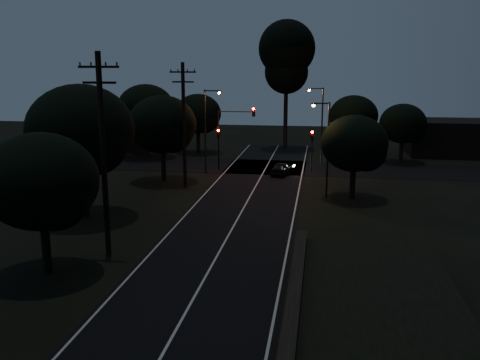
% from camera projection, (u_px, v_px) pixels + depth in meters
% --- Properties ---
extents(road_surface, '(60.00, 70.00, 0.03)m').
position_uv_depth(road_surface, '(253.00, 191.00, 44.31)').
color(road_surface, black).
rests_on(road_surface, ground).
extents(utility_pole_mid, '(2.20, 0.30, 11.00)m').
position_uv_depth(utility_pole_mid, '(103.00, 152.00, 28.41)').
color(utility_pole_mid, black).
rests_on(utility_pole_mid, ground).
extents(utility_pole_far, '(2.20, 0.30, 10.50)m').
position_uv_depth(utility_pole_far, '(184.00, 123.00, 44.89)').
color(utility_pole_far, black).
rests_on(utility_pole_far, ground).
extents(tree_left_b, '(5.62, 5.62, 7.14)m').
position_uv_depth(tree_left_b, '(44.00, 184.00, 25.90)').
color(tree_left_b, black).
rests_on(tree_left_b, ground).
extents(tree_left_c, '(7.19, 7.19, 9.09)m').
position_uv_depth(tree_left_c, '(84.00, 132.00, 35.63)').
color(tree_left_c, black).
rests_on(tree_left_c, ground).
extents(tree_left_d, '(6.06, 6.06, 7.69)m').
position_uv_depth(tree_left_d, '(164.00, 126.00, 47.14)').
color(tree_left_d, black).
rests_on(tree_left_d, ground).
extents(tree_far_nw, '(5.49, 5.49, 6.95)m').
position_uv_depth(tree_far_nw, '(199.00, 115.00, 62.79)').
color(tree_far_nw, black).
rests_on(tree_far_nw, ground).
extents(tree_far_w, '(6.43, 6.43, 8.20)m').
position_uv_depth(tree_far_w, '(148.00, 110.00, 59.46)').
color(tree_far_w, black).
rests_on(tree_far_w, ground).
extents(tree_far_ne, '(5.49, 5.49, 6.95)m').
position_uv_depth(tree_far_ne, '(355.00, 117.00, 60.14)').
color(tree_far_ne, black).
rests_on(tree_far_ne, ground).
extents(tree_far_e, '(4.94, 4.94, 6.27)m').
position_uv_depth(tree_far_e, '(405.00, 125.00, 56.61)').
color(tree_far_e, black).
rests_on(tree_far_e, ground).
extents(tree_right_a, '(5.16, 5.16, 6.56)m').
position_uv_depth(tree_right_a, '(357.00, 145.00, 41.02)').
color(tree_right_a, black).
rests_on(tree_right_a, ground).
extents(tall_pine, '(6.88, 6.88, 15.65)m').
position_uv_depth(tall_pine, '(287.00, 56.00, 64.84)').
color(tall_pine, black).
rests_on(tall_pine, ground).
extents(building_left, '(10.00, 8.00, 4.40)m').
position_uv_depth(building_left, '(116.00, 130.00, 66.97)').
color(building_left, black).
rests_on(building_left, ground).
extents(building_right, '(9.00, 7.00, 4.00)m').
position_uv_depth(building_right, '(447.00, 137.00, 62.08)').
color(building_right, black).
rests_on(building_right, ground).
extents(signal_left, '(0.28, 0.35, 4.10)m').
position_uv_depth(signal_left, '(219.00, 141.00, 52.96)').
color(signal_left, black).
rests_on(signal_left, ground).
extents(signal_right, '(0.28, 0.35, 4.10)m').
position_uv_depth(signal_right, '(312.00, 143.00, 51.60)').
color(signal_right, black).
rests_on(signal_right, ground).
extents(signal_mast, '(3.70, 0.35, 6.25)m').
position_uv_depth(signal_mast, '(235.00, 127.00, 52.39)').
color(signal_mast, black).
rests_on(signal_mast, ground).
extents(streetlight_a, '(1.66, 0.26, 8.00)m').
position_uv_depth(streetlight_a, '(207.00, 125.00, 50.76)').
color(streetlight_a, black).
rests_on(streetlight_a, ground).
extents(streetlight_b, '(1.66, 0.26, 8.00)m').
position_uv_depth(streetlight_b, '(320.00, 121.00, 54.99)').
color(streetlight_b, black).
rests_on(streetlight_b, ground).
extents(streetlight_c, '(1.46, 0.26, 7.50)m').
position_uv_depth(streetlight_c, '(326.00, 143.00, 41.45)').
color(streetlight_c, black).
rests_on(streetlight_c, ground).
extents(car, '(2.33, 3.82, 1.22)m').
position_uv_depth(car, '(282.00, 168.00, 50.88)').
color(car, black).
rests_on(car, ground).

